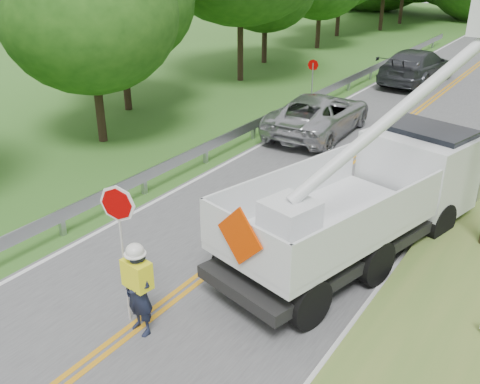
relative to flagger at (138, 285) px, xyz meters
The scene contains 7 objects.
road 11.68m from the flagger, 90.88° to the left, with size 7.20×96.00×0.03m.
guardrail 13.23m from the flagger, 108.51° to the left, with size 0.18×48.00×0.77m.
flagger is the anchor object (origin of this frame).
bucket_truck 6.45m from the flagger, 66.57° to the left, with size 4.46×7.71×7.12m.
suv_silver 12.79m from the flagger, 101.21° to the left, with size 2.60×5.64×1.57m, color #A7A8AD.
suv_darkgrey 23.14m from the flagger, 94.82° to the left, with size 2.48×6.10×1.77m, color #37393F.
stop_sign_permanent 15.92m from the flagger, 105.43° to the left, with size 0.48×0.11×2.25m.
Camera 1 is at (6.27, -3.32, 6.72)m, focal length 39.80 mm.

